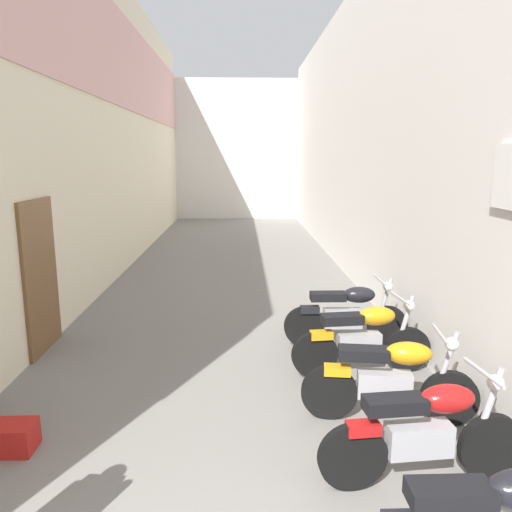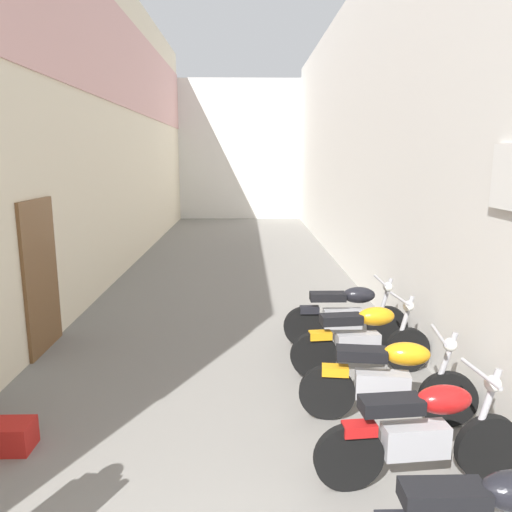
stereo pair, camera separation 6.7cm
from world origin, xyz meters
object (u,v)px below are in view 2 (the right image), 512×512
Objects in this scene: motorcycle_third at (388,378)px; motorcycle_fifth at (347,313)px; motorcycle_second at (422,431)px; plastic_crate at (9,436)px; motorcycle_fourth at (362,338)px.

motorcycle_third is 2.19m from motorcycle_fifth.
motorcycle_second reaches higher than plastic_crate.
motorcycle_fifth is (0.00, 3.20, 0.00)m from motorcycle_second.
motorcycle_fourth is 4.20× the size of plastic_crate.
motorcycle_second is 1.00× the size of motorcycle_third.
motorcycle_third is (-0.00, 1.01, 0.00)m from motorcycle_second.
motorcycle_second and motorcycle_fourth have the same top height.
motorcycle_fourth is at bearing 90.00° from motorcycle_second.
motorcycle_fifth reaches higher than plastic_crate.
motorcycle_second is at bearing -90.00° from motorcycle_third.
motorcycle_third is at bearing -90.00° from motorcycle_fifth.
plastic_crate is (-3.78, -0.43, -0.36)m from motorcycle_third.
motorcycle_third is at bearing -90.00° from motorcycle_fourth.
motorcycle_third is at bearing 90.00° from motorcycle_second.
motorcycle_third and motorcycle_fourth have the same top height.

